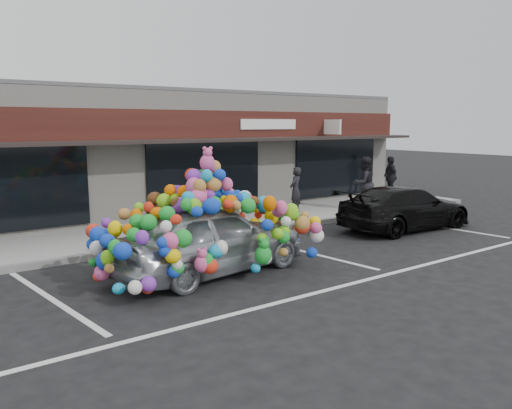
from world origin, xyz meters
TOP-DOWN VIEW (x-y plane):
  - ground at (0.00, 0.00)m, footprint 90.00×90.00m
  - shop_building at (0.00, 8.44)m, footprint 24.00×7.20m
  - sidewalk at (0.00, 4.00)m, footprint 26.00×3.00m
  - kerb at (0.00, 2.50)m, footprint 26.00×0.18m
  - parking_stripe_left at (-3.20, 0.20)m, footprint 0.73×4.37m
  - parking_stripe_mid at (2.80, 0.20)m, footprint 0.73×4.37m
  - parking_stripe_right at (8.20, 0.20)m, footprint 0.73×4.37m
  - lane_line at (2.00, -2.30)m, footprint 14.00×0.12m
  - toy_car at (-0.01, -0.02)m, footprint 3.19×4.93m
  - black_sedan at (7.09, 0.51)m, footprint 2.04×4.61m
  - pedestrian_a at (5.67, 3.99)m, footprint 0.68×0.60m
  - pedestrian_b at (8.06, 3.10)m, footprint 0.96×0.78m
  - pedestrian_c at (11.02, 4.40)m, footprint 1.09×0.80m

SIDE VIEW (x-z plane):
  - ground at x=0.00m, z-range 0.00..0.00m
  - parking_stripe_left at x=-3.20m, z-range 0.00..0.01m
  - parking_stripe_mid at x=2.80m, z-range 0.00..0.01m
  - parking_stripe_right at x=8.20m, z-range 0.00..0.01m
  - lane_line at x=2.00m, z-range 0.00..0.01m
  - sidewalk at x=0.00m, z-range 0.00..0.15m
  - kerb at x=0.00m, z-range -0.01..0.15m
  - black_sedan at x=7.09m, z-range 0.00..1.32m
  - toy_car at x=-0.01m, z-range -0.44..2.30m
  - pedestrian_a at x=5.67m, z-range 0.15..1.71m
  - pedestrian_c at x=11.02m, z-range 0.15..1.86m
  - pedestrian_b at x=8.06m, z-range 0.15..2.02m
  - shop_building at x=0.00m, z-range 0.01..4.32m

